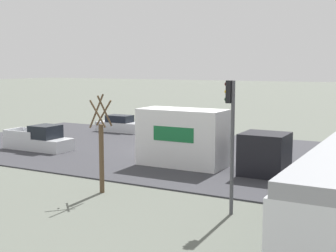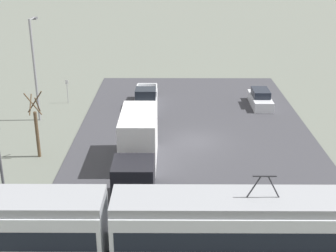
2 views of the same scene
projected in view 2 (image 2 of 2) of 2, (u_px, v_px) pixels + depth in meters
ground_plane at (195, 141)px, 36.89m from camera, size 320.00×320.00×0.00m
road_surface at (195, 141)px, 36.88m from camera, size 19.22×36.41×0.08m
light_rail_tram at (109, 229)px, 22.45m from camera, size 28.72×2.69×4.63m
box_truck at (138, 147)px, 31.69m from camera, size 2.49×9.36×3.59m
pickup_truck at (146, 99)px, 44.45m from camera, size 2.05×5.42×1.88m
sedan_car_0 at (260, 99)px, 44.59m from camera, size 1.77×4.55×1.58m
street_tree at (37, 128)px, 33.48m from camera, size 1.17×0.97×4.95m
street_lamp_near_crossing at (35, 64)px, 39.69m from camera, size 0.36×1.95×8.83m
no_parking_sign at (67, 89)px, 45.21m from camera, size 0.32×0.08×2.33m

